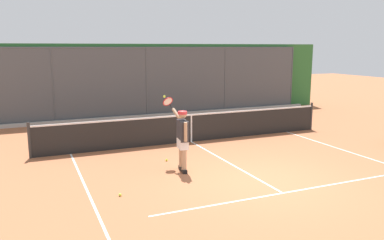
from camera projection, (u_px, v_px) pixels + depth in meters
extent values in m
plane|color=#A8603D|center=(262.00, 181.00, 9.41)|extent=(60.00, 60.00, 0.00)
cube|color=white|center=(283.00, 193.00, 8.65)|extent=(6.20, 0.05, 0.01)
cube|color=white|center=(98.00, 214.00, 7.54)|extent=(0.05, 9.47, 0.01)
cube|color=white|center=(227.00, 162.00, 11.01)|extent=(0.05, 5.21, 0.01)
cylinder|color=#474C51|center=(292.00, 77.00, 20.91)|extent=(0.07, 0.07, 3.21)
cylinder|color=#474C51|center=(225.00, 80.00, 19.35)|extent=(0.07, 0.07, 3.21)
cylinder|color=#474C51|center=(146.00, 82.00, 17.79)|extent=(0.07, 0.07, 3.21)
cylinder|color=#474C51|center=(53.00, 86.00, 16.23)|extent=(0.07, 0.07, 3.21)
cylinder|color=#474C51|center=(146.00, 48.00, 17.50)|extent=(16.17, 0.05, 0.05)
cube|color=#474C51|center=(146.00, 82.00, 17.79)|extent=(16.17, 0.02, 3.21)
cube|color=#2D6B33|center=(142.00, 80.00, 18.37)|extent=(19.17, 0.90, 3.34)
cube|color=#ADADA8|center=(148.00, 116.00, 17.91)|extent=(17.17, 0.18, 0.15)
cylinder|color=#2D2D2D|center=(311.00, 116.00, 15.23)|extent=(0.09, 0.09, 1.07)
cylinder|color=#2D2D2D|center=(29.00, 140.00, 11.29)|extent=(0.09, 0.09, 1.07)
cube|color=black|center=(191.00, 129.00, 13.28)|extent=(10.12, 0.02, 0.91)
cube|color=white|center=(191.00, 115.00, 13.19)|extent=(10.12, 0.04, 0.05)
cube|color=white|center=(191.00, 129.00, 13.28)|extent=(0.05, 0.04, 0.91)
cube|color=black|center=(184.00, 171.00, 10.06)|extent=(0.14, 0.27, 0.09)
cylinder|color=tan|center=(184.00, 156.00, 9.98)|extent=(0.13, 0.13, 0.73)
cube|color=black|center=(181.00, 168.00, 10.29)|extent=(0.14, 0.27, 0.09)
cylinder|color=tan|center=(181.00, 153.00, 10.22)|extent=(0.13, 0.13, 0.73)
cube|color=white|center=(183.00, 144.00, 10.05)|extent=(0.26, 0.41, 0.26)
cube|color=#2D2D33|center=(183.00, 130.00, 9.98)|extent=(0.26, 0.47, 0.53)
cylinder|color=tan|center=(186.00, 132.00, 9.72)|extent=(0.08, 0.08, 0.49)
cylinder|color=tan|center=(176.00, 114.00, 10.30)|extent=(0.16, 0.37, 0.28)
sphere|color=tan|center=(183.00, 115.00, 9.91)|extent=(0.20, 0.20, 0.20)
cylinder|color=red|center=(182.00, 113.00, 9.90)|extent=(0.26, 0.26, 0.08)
cube|color=red|center=(181.00, 113.00, 10.01)|extent=(0.19, 0.20, 0.02)
cylinder|color=black|center=(172.00, 107.00, 10.46)|extent=(0.07, 0.17, 0.13)
torus|color=red|center=(168.00, 101.00, 10.59)|extent=(0.33, 0.24, 0.26)
cylinder|color=silver|center=(168.00, 101.00, 10.59)|extent=(0.27, 0.19, 0.21)
sphere|color=#CCDB33|center=(164.00, 97.00, 10.71)|extent=(0.07, 0.07, 0.07)
sphere|color=#D6E042|center=(120.00, 195.00, 8.47)|extent=(0.07, 0.07, 0.07)
sphere|color=#CCDB33|center=(167.00, 160.00, 11.08)|extent=(0.07, 0.07, 0.07)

